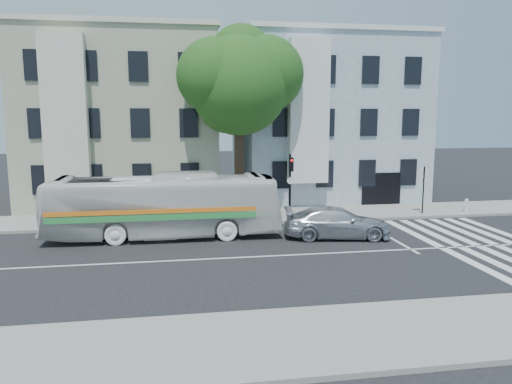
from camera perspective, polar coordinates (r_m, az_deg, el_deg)
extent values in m
plane|color=black|center=(21.17, 1.23, -7.36)|extent=(120.00, 120.00, 0.00)
cube|color=gray|center=(28.82, -1.76, -2.80)|extent=(80.00, 4.00, 0.15)
cube|color=gray|center=(13.85, 7.71, -16.19)|extent=(80.00, 4.00, 0.15)
cube|color=#A4A98E|center=(35.10, -14.92, 7.93)|extent=(12.00, 10.00, 11.00)
cube|color=#92A1AE|center=(36.59, 7.70, 8.18)|extent=(12.00, 10.00, 11.00)
cylinder|color=#2D2116|center=(28.90, -1.92, 2.30)|extent=(0.56, 0.56, 5.20)
sphere|color=#1C4817|center=(28.75, -1.97, 12.05)|extent=(5.60, 5.60, 5.60)
sphere|color=#1C4817|center=(29.44, 1.09, 13.34)|extent=(4.40, 4.40, 4.40)
sphere|color=#1C4817|center=(28.33, -4.77, 13.08)|extent=(4.20, 4.20, 4.20)
sphere|color=#1C4817|center=(30.11, -1.72, 15.15)|extent=(3.80, 3.80, 3.80)
sphere|color=#1C4817|center=(29.24, -3.30, 10.03)|extent=(3.40, 3.40, 3.40)
imported|color=white|center=(24.39, -10.52, -1.57)|extent=(2.79, 11.20, 3.11)
imported|color=silver|center=(24.42, 9.27, -3.47)|extent=(2.88, 5.36, 1.48)
cylinder|color=black|center=(27.49, 3.90, 0.43)|extent=(0.13, 0.13, 3.76)
cube|color=black|center=(27.08, 4.05, 3.16)|extent=(0.28, 0.23, 0.76)
sphere|color=red|center=(26.93, 4.12, 3.61)|extent=(0.14, 0.14, 0.14)
cylinder|color=white|center=(27.28, 3.98, 1.31)|extent=(0.39, 0.09, 0.39)
cylinder|color=silver|center=(32.38, 22.90, -1.51)|extent=(0.25, 0.25, 0.63)
sphere|color=silver|center=(32.32, 22.94, -0.91)|extent=(0.23, 0.23, 0.23)
cylinder|color=silver|center=(32.36, 22.91, -1.36)|extent=(0.44, 0.21, 0.15)
cylinder|color=black|center=(30.72, 18.58, 0.23)|extent=(0.08, 0.08, 2.77)
cube|color=white|center=(30.68, 18.59, 2.09)|extent=(0.50, 0.09, 0.39)
cube|color=white|center=(30.73, 18.55, 1.27)|extent=(0.50, 0.09, 0.20)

